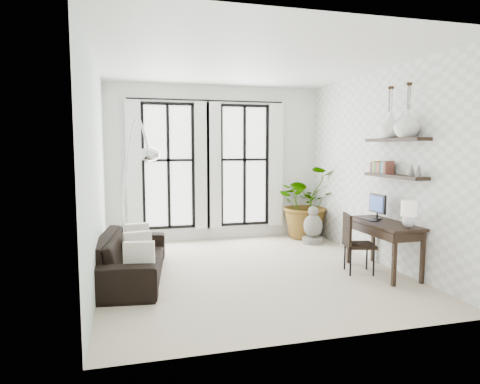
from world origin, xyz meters
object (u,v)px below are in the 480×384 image
object	(u,v)px
desk_chair	(354,240)
arc_lamp	(136,160)
plant	(307,202)
sofa	(131,256)
buddha	(313,228)
desk	(385,226)

from	to	relation	value
desk_chair	arc_lamp	bearing A→B (deg)	-178.84
arc_lamp	plant	bearing A→B (deg)	26.97
sofa	buddha	bearing A→B (deg)	-60.45
sofa	plant	world-z (taller)	plant
plant	desk_chair	world-z (taller)	plant
sofa	buddha	world-z (taller)	buddha
sofa	desk	world-z (taller)	desk
desk	arc_lamp	xyz separation A→B (m)	(-3.64, 0.96, 1.00)
desk	arc_lamp	world-z (taller)	arc_lamp
desk	sofa	bearing A→B (deg)	168.48
desk	plant	bearing A→B (deg)	90.93
sofa	desk_chair	distance (m)	3.38
desk	desk_chair	bearing A→B (deg)	158.29
desk	buddha	distance (m)	2.26
plant	desk_chair	bearing A→B (deg)	-98.21
plant	desk_chair	xyz separation A→B (m)	(-0.38, -2.62, -0.25)
plant	sofa	bearing A→B (deg)	-151.32
desk_chair	plant	bearing A→B (deg)	96.77
sofa	buddha	size ratio (longest dim) A/B	3.00
desk	desk_chair	world-z (taller)	desk
desk_chair	sofa	bearing A→B (deg)	-175.17
plant	buddha	distance (m)	0.74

